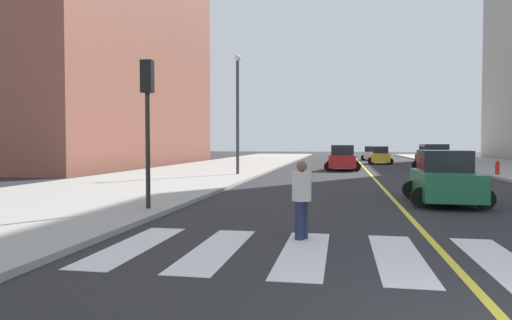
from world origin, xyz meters
name	(u,v)px	position (x,y,z in m)	size (l,w,h in m)	color
sidewalk_kerb_west	(160,180)	(-12.20, 20.00, 0.07)	(10.00, 120.00, 0.15)	#9E9B93
crosswalk_paint	(448,259)	(0.00, 4.00, 0.01)	(13.50, 4.00, 0.01)	silver
lane_divider_paint	(363,166)	(0.00, 40.00, 0.01)	(0.16, 80.00, 0.01)	yellow
low_rise_brick_west	(85,42)	(-26.64, 36.85, 11.97)	(16.00, 32.00, 23.93)	brown
car_yellow_nearest	(380,156)	(1.97, 44.38, 0.84)	(2.64, 4.12, 1.81)	gold
car_white_second	(371,154)	(1.66, 55.04, 0.81)	(2.55, 3.97, 1.74)	silver
car_green_third	(444,179)	(1.68, 12.51, 0.89)	(2.74, 4.32, 1.91)	#236B42
car_red_fourth	(343,159)	(-1.89, 32.33, 0.94)	(2.82, 4.50, 2.00)	red
car_black_fifth	(434,158)	(5.08, 32.64, 0.97)	(2.97, 4.69, 2.08)	black
traffic_light_far_corner	(148,104)	(-7.88, 8.40, 3.37)	(0.36, 0.41, 4.57)	black
pedestrian_crossing	(302,196)	(-2.86, 5.30, 0.98)	(0.44, 0.44, 1.77)	#232847
fire_hydrant	(497,168)	(7.87, 26.93, 0.58)	(0.26, 0.26, 0.89)	red
street_lamp	(238,104)	(-8.63, 24.42, 4.69)	(0.44, 0.44, 7.73)	#38383D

